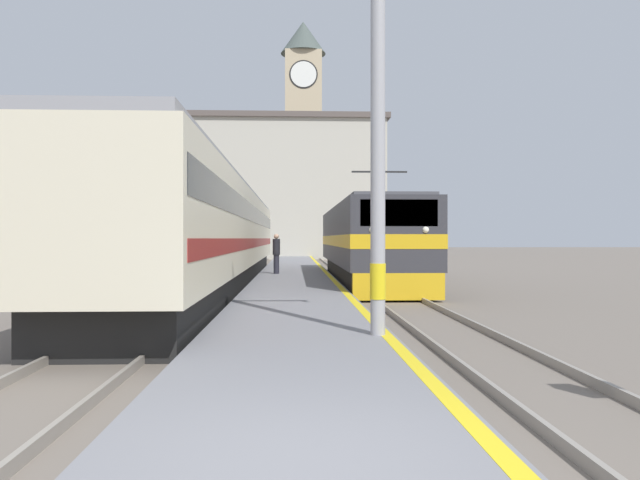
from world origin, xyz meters
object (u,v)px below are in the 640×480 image
object	(u,v)px
catenary_mast	(382,108)
locomotive_train	(366,242)
passenger_train	(220,234)
person_on_platform	(276,253)
clock_tower	(303,131)

from	to	relation	value
catenary_mast	locomotive_train	bearing A→B (deg)	84.23
locomotive_train	passenger_train	bearing A→B (deg)	-168.57
catenary_mast	person_on_platform	size ratio (longest dim) A/B	4.21
locomotive_train	person_on_platform	bearing A→B (deg)	155.49
passenger_train	person_on_platform	distance (m)	3.85
passenger_train	clock_tower	bearing A→B (deg)	84.94
passenger_train	locomotive_train	bearing A→B (deg)	11.43
catenary_mast	clock_tower	xyz separation A→B (m)	(-0.33, 62.14, 10.32)
clock_tower	locomotive_train	bearing A→B (deg)	-87.51
catenary_mast	clock_tower	bearing A→B (deg)	90.30
person_on_platform	clock_tower	size ratio (longest dim) A/B	0.07
passenger_train	clock_tower	xyz separation A→B (m)	(4.16, 46.96, 12.32)
passenger_train	clock_tower	distance (m)	48.72
catenary_mast	clock_tower	distance (m)	62.99
passenger_train	catenary_mast	bearing A→B (deg)	-73.55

